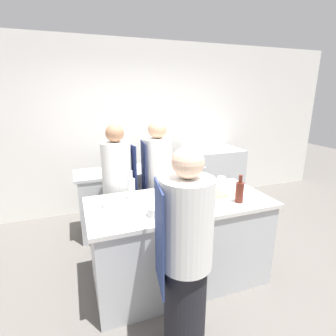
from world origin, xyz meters
The scene contains 16 objects.
ground_plane centered at (0.00, 0.00, 0.00)m, with size 16.00×16.00×0.00m, color #605B56.
wall_back centered at (0.00, 2.13, 1.40)m, with size 8.00×0.06×2.80m.
prep_counter centered at (0.00, 0.00, 0.46)m, with size 1.85×0.87×0.92m.
pass_counter centered at (-0.08, 1.27, 0.46)m, with size 1.84×0.55×0.92m.
oven_range centered at (1.39, 1.72, 0.51)m, with size 0.88×0.72×1.02m.
chef_at_prep_near centered at (-0.27, -0.74, 0.82)m, with size 0.42×0.41×1.64m.
chef_at_stove centered at (-0.51, 0.70, 0.82)m, with size 0.38×0.37×1.64m.
chef_at_pass_far centered at (0.00, 0.74, 0.84)m, with size 0.38×0.36×1.66m.
bottle_olive_oil centered at (-0.45, 0.21, 1.04)m, with size 0.07×0.07×0.31m.
bottle_vinegar centered at (0.54, -0.24, 1.04)m, with size 0.08×0.08×0.28m.
bottle_wine centered at (0.04, -0.28, 1.00)m, with size 0.08×0.08×0.18m.
bowl_mixing_large centered at (-0.32, -0.23, 0.96)m, with size 0.17×0.17×0.08m.
bowl_prep_small centered at (-0.02, 0.16, 0.95)m, with size 0.25×0.25×0.05m.
bowl_ceramic_blue centered at (-0.66, 0.09, 0.96)m, with size 0.21×0.21×0.07m.
cup centered at (0.64, 0.26, 0.97)m, with size 0.10×0.10×0.10m.
cutting_board centered at (0.34, 0.06, 0.93)m, with size 0.37×0.28×0.01m.
Camera 1 is at (-0.96, -2.26, 1.98)m, focal length 28.00 mm.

